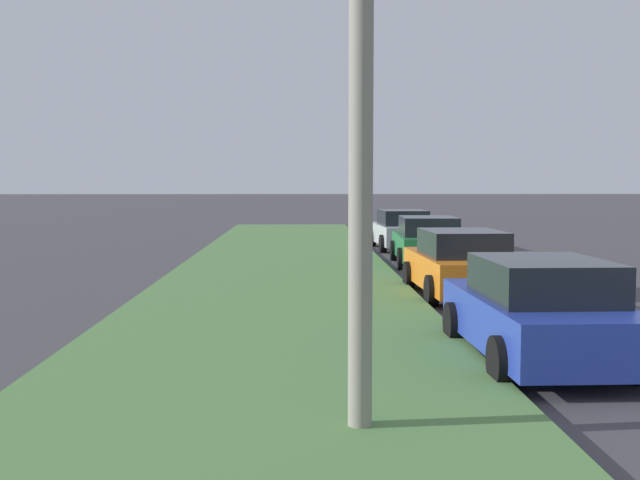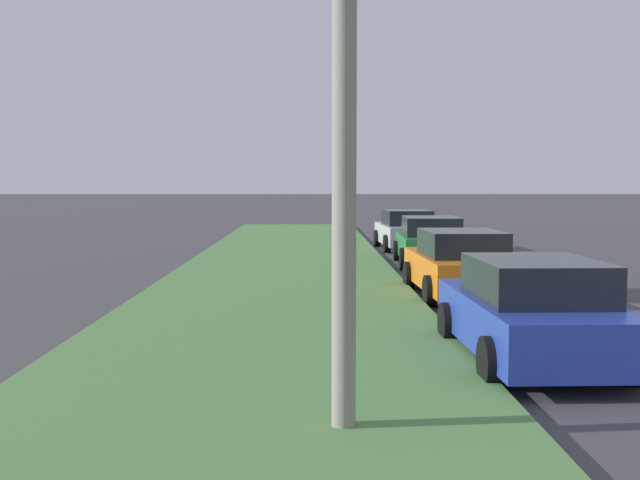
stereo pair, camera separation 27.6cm
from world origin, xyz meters
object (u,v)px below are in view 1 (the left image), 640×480
parked_car_blue (539,312)px  parked_car_green (428,242)px  parked_car_silver (402,230)px  parked_car_orange (461,264)px

parked_car_blue → parked_car_green: (12.89, -0.52, 0.00)m
parked_car_blue → parked_car_silver: 18.45m
parked_car_orange → parked_car_silver: 12.11m
parked_car_green → parked_car_silver: same height
parked_car_blue → parked_car_silver: (18.45, -0.46, 0.00)m
parked_car_orange → parked_car_green: size_ratio=1.00×
parked_car_silver → parked_car_orange: bearing=176.1°
parked_car_green → parked_car_silver: (5.55, 0.07, 0.00)m
parked_car_blue → parked_car_green: bearing=-3.6°
parked_car_blue → parked_car_green: 12.90m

